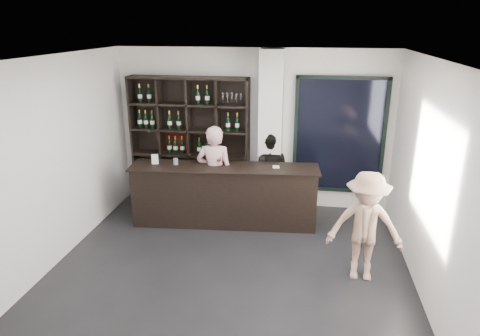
% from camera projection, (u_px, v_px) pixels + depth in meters
% --- Properties ---
extents(floor, '(5.00, 5.50, 0.01)m').
position_uv_depth(floor, '(226.00, 282.00, 5.75)').
color(floor, black).
rests_on(floor, ground).
extents(wine_shelf, '(2.20, 0.35, 2.40)m').
position_uv_depth(wine_shelf, '(190.00, 142.00, 7.93)').
color(wine_shelf, black).
rests_on(wine_shelf, floor).
extents(structural_column, '(0.40, 0.40, 2.90)m').
position_uv_depth(structural_column, '(271.00, 133.00, 7.54)').
color(structural_column, silver).
rests_on(structural_column, floor).
extents(glass_panel, '(1.60, 0.08, 2.10)m').
position_uv_depth(glass_panel, '(339.00, 136.00, 7.58)').
color(glass_panel, black).
rests_on(glass_panel, floor).
extents(tasting_counter, '(3.15, 0.66, 1.04)m').
position_uv_depth(tasting_counter, '(224.00, 195.00, 7.27)').
color(tasting_counter, black).
rests_on(tasting_counter, floor).
extents(taster_pink, '(0.62, 0.41, 1.70)m').
position_uv_depth(taster_pink, '(215.00, 174.00, 7.28)').
color(taster_pink, '#CF9B9D').
rests_on(taster_pink, floor).
extents(taster_black, '(0.79, 0.65, 1.51)m').
position_uv_depth(taster_black, '(269.00, 172.00, 7.69)').
color(taster_black, black).
rests_on(taster_black, floor).
extents(customer, '(1.01, 0.61, 1.52)m').
position_uv_depth(customer, '(365.00, 227.00, 5.61)').
color(customer, tan).
rests_on(customer, floor).
extents(wine_glass, '(0.09, 0.09, 0.19)m').
position_uv_depth(wine_glass, '(219.00, 161.00, 7.10)').
color(wine_glass, white).
rests_on(wine_glass, tasting_counter).
extents(spit_cup, '(0.10, 0.10, 0.11)m').
position_uv_depth(spit_cup, '(176.00, 162.00, 7.19)').
color(spit_cup, silver).
rests_on(spit_cup, tasting_counter).
extents(napkin_stack, '(0.12, 0.12, 0.02)m').
position_uv_depth(napkin_stack, '(276.00, 167.00, 7.06)').
color(napkin_stack, white).
rests_on(napkin_stack, tasting_counter).
extents(card_stand, '(0.12, 0.08, 0.16)m').
position_uv_depth(card_stand, '(155.00, 159.00, 7.22)').
color(card_stand, white).
rests_on(card_stand, tasting_counter).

